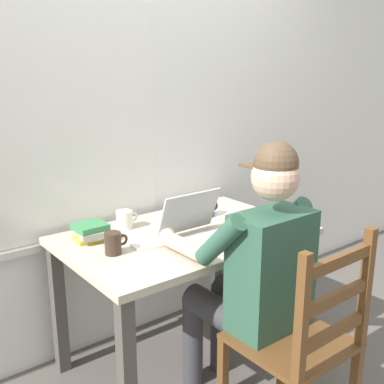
{
  "coord_description": "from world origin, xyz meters",
  "views": [
    {
      "loc": [
        -1.33,
        -1.73,
        1.52
      ],
      "look_at": [
        0.0,
        -0.05,
        0.95
      ],
      "focal_mm": 43.37,
      "sensor_mm": 36.0,
      "label": 1
    }
  ],
  "objects": [
    {
      "name": "coffee_mug_spare",
      "position": [
        0.24,
        0.12,
        0.78
      ],
      "size": [
        0.12,
        0.09,
        0.1
      ],
      "color": "#2D384C",
      "rests_on": "desk"
    },
    {
      "name": "ground_plane",
      "position": [
        0.0,
        0.0,
        0.0
      ],
      "size": [
        8.0,
        8.0,
        0.0
      ],
      "primitive_type": "plane",
      "color": "#56514C"
    },
    {
      "name": "wooden_chair",
      "position": [
        0.01,
        -0.74,
        0.47
      ],
      "size": [
        0.42,
        0.42,
        0.95
      ],
      "color": "brown",
      "rests_on": "ground"
    },
    {
      "name": "computer_mouse",
      "position": [
        0.27,
        -0.17,
        0.74
      ],
      "size": [
        0.06,
        0.1,
        0.03
      ],
      "primitive_type": "ellipsoid",
      "color": "#ADAFB2",
      "rests_on": "desk"
    },
    {
      "name": "paper_pile_near_laptop",
      "position": [
        -0.2,
        -0.01,
        0.73
      ],
      "size": [
        0.24,
        0.18,
        0.01
      ],
      "primitive_type": "cube",
      "rotation": [
        0.0,
        0.0,
        -0.1
      ],
      "color": "white",
      "rests_on": "desk"
    },
    {
      "name": "desk",
      "position": [
        0.0,
        0.0,
        0.62
      ],
      "size": [
        1.2,
        0.77,
        0.73
      ],
      "color": "#BCB29E",
      "rests_on": "ground"
    },
    {
      "name": "coffee_mug_white",
      "position": [
        -0.2,
        0.25,
        0.77
      ],
      "size": [
        0.12,
        0.08,
        0.09
      ],
      "color": "silver",
      "rests_on": "desk"
    },
    {
      "name": "back_wall",
      "position": [
        -0.01,
        0.46,
        1.3
      ],
      "size": [
        6.0,
        0.08,
        2.6
      ],
      "color": "silver",
      "rests_on": "ground"
    },
    {
      "name": "laptop",
      "position": [
        -0.01,
        -0.13,
        0.78
      ],
      "size": [
        0.33,
        0.31,
        0.22
      ],
      "color": "#ADAFB2",
      "rests_on": "desk"
    },
    {
      "name": "book_stack_main",
      "position": [
        -0.42,
        0.19,
        0.77
      ],
      "size": [
        0.17,
        0.16,
        0.08
      ],
      "color": "gold",
      "rests_on": "desk"
    },
    {
      "name": "coffee_mug_dark",
      "position": [
        -0.42,
        -0.02,
        0.78
      ],
      "size": [
        0.11,
        0.07,
        0.1
      ],
      "color": "#38281E",
      "rests_on": "desk"
    },
    {
      "name": "paper_pile_back_corner",
      "position": [
        0.32,
        0.12,
        0.73
      ],
      "size": [
        0.24,
        0.23,
        0.01
      ],
      "primitive_type": "cube",
      "rotation": [
        0.0,
        0.0,
        -0.36
      ],
      "color": "white",
      "rests_on": "desk"
    },
    {
      "name": "seated_person",
      "position": [
        0.01,
        -0.46,
        0.69
      ],
      "size": [
        0.5,
        0.6,
        1.25
      ],
      "color": "#2D5642",
      "rests_on": "ground"
    }
  ]
}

